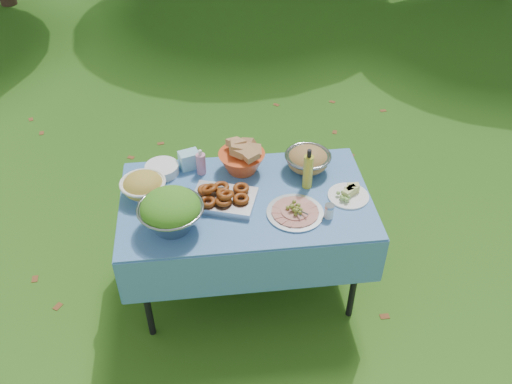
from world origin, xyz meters
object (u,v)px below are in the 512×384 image
(oil_bottle, at_px, (308,169))
(pasta_bowl_steel, at_px, (308,159))
(salad_bowl, at_px, (171,211))
(charcuterie_platter, at_px, (295,209))
(picnic_table, at_px, (247,244))
(plate_stack, at_px, (162,169))
(bread_bowl, at_px, (242,157))

(oil_bottle, bearing_deg, pasta_bowl_steel, 78.77)
(salad_bowl, relative_size, oil_bottle, 1.35)
(charcuterie_platter, bearing_deg, pasta_bowl_steel, 70.08)
(picnic_table, distance_m, plate_stack, 0.71)
(picnic_table, xyz_separation_m, pasta_bowl_steel, (0.41, 0.24, 0.46))
(plate_stack, distance_m, oil_bottle, 0.90)
(salad_bowl, bearing_deg, oil_bottle, 18.72)
(pasta_bowl_steel, bearing_deg, salad_bowl, -152.23)
(picnic_table, height_order, pasta_bowl_steel, pasta_bowl_steel)
(picnic_table, relative_size, salad_bowl, 4.08)
(salad_bowl, relative_size, charcuterie_platter, 1.10)
(picnic_table, bearing_deg, oil_bottle, 10.33)
(charcuterie_platter, bearing_deg, plate_stack, 148.12)
(oil_bottle, bearing_deg, picnic_table, -169.67)
(picnic_table, relative_size, bread_bowl, 5.07)
(bread_bowl, distance_m, charcuterie_platter, 0.52)
(plate_stack, height_order, bread_bowl, bread_bowl)
(salad_bowl, relative_size, pasta_bowl_steel, 1.27)
(bread_bowl, bearing_deg, pasta_bowl_steel, -5.65)
(charcuterie_platter, bearing_deg, picnic_table, 147.75)
(plate_stack, xyz_separation_m, bread_bowl, (0.49, -0.03, 0.07))
(picnic_table, distance_m, pasta_bowl_steel, 0.66)
(pasta_bowl_steel, xyz_separation_m, charcuterie_platter, (-0.15, -0.40, -0.04))
(plate_stack, distance_m, bread_bowl, 0.50)
(charcuterie_platter, relative_size, oil_bottle, 1.23)
(pasta_bowl_steel, bearing_deg, bread_bowl, 174.35)
(bread_bowl, distance_m, pasta_bowl_steel, 0.41)
(plate_stack, height_order, pasta_bowl_steel, pasta_bowl_steel)
(oil_bottle, bearing_deg, charcuterie_platter, -115.61)
(picnic_table, relative_size, pasta_bowl_steel, 5.19)
(pasta_bowl_steel, bearing_deg, plate_stack, 175.81)
(salad_bowl, bearing_deg, plate_stack, 97.44)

